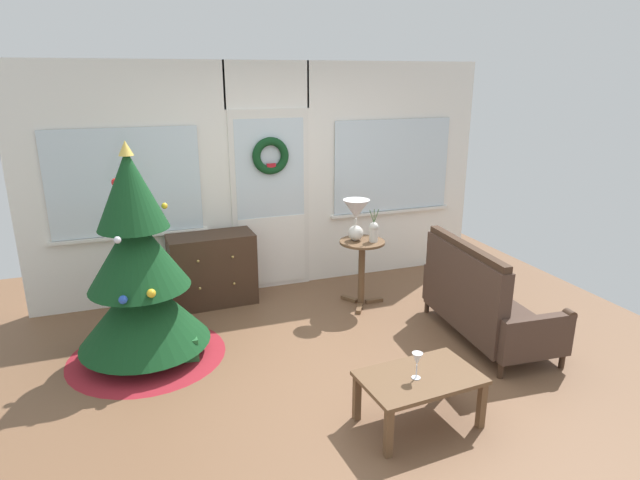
{
  "coord_description": "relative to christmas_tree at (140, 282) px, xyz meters",
  "views": [
    {
      "loc": [
        -1.5,
        -3.7,
        2.41
      ],
      "look_at": [
        0.05,
        0.55,
        1.0
      ],
      "focal_mm": 30.0,
      "sensor_mm": 36.0,
      "label": 1
    }
  ],
  "objects": [
    {
      "name": "table_lamp",
      "position": [
        2.19,
        0.4,
        0.31
      ],
      "size": [
        0.28,
        0.28,
        0.44
      ],
      "color": "silver",
      "rests_on": "side_table"
    },
    {
      "name": "ground_plane",
      "position": [
        1.49,
        -0.83,
        -0.7
      ],
      "size": [
        6.76,
        6.76,
        0.0
      ],
      "primitive_type": "plane",
      "color": "brown"
    },
    {
      "name": "side_table",
      "position": [
        2.25,
        0.36,
        -0.19
      ],
      "size": [
        0.5,
        0.48,
        0.73
      ],
      "color": "brown",
      "rests_on": "ground"
    },
    {
      "name": "back_wall_with_door",
      "position": [
        1.49,
        1.25,
        0.58
      ],
      "size": [
        5.2,
        0.19,
        2.55
      ],
      "color": "white",
      "rests_on": "ground"
    },
    {
      "name": "gift_box",
      "position": [
        0.3,
        -0.21,
        -0.59
      ],
      "size": [
        0.23,
        0.21,
        0.23
      ],
      "primitive_type": "cube",
      "color": "#266633",
      "rests_on": "ground"
    },
    {
      "name": "coffee_table",
      "position": [
        1.78,
        -1.68,
        -0.37
      ],
      "size": [
        0.87,
        0.58,
        0.38
      ],
      "color": "brown",
      "rests_on": "ground"
    },
    {
      "name": "wine_glass",
      "position": [
        1.74,
        -1.69,
        -0.17
      ],
      "size": [
        0.08,
        0.08,
        0.2
      ],
      "color": "silver",
      "rests_on": "coffee_table"
    },
    {
      "name": "settee_sofa",
      "position": [
        2.97,
        -0.73,
        -0.33
      ],
      "size": [
        0.81,
        1.5,
        0.96
      ],
      "color": "#3D281C",
      "rests_on": "ground"
    },
    {
      "name": "dresser_cabinet",
      "position": [
        0.76,
        0.96,
        -0.31
      ],
      "size": [
        0.91,
        0.47,
        0.78
      ],
      "color": "#3D281C",
      "rests_on": "ground"
    },
    {
      "name": "flower_vase",
      "position": [
        2.35,
        0.3,
        0.14
      ],
      "size": [
        0.11,
        0.1,
        0.35
      ],
      "color": "beige",
      "rests_on": "side_table"
    },
    {
      "name": "christmas_tree",
      "position": [
        0.0,
        0.0,
        0.0
      ],
      "size": [
        1.37,
        1.37,
        1.91
      ],
      "color": "#4C331E",
      "rests_on": "ground"
    }
  ]
}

